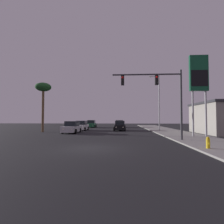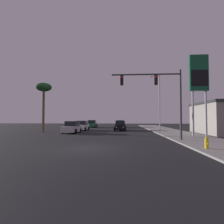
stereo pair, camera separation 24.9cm
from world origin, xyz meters
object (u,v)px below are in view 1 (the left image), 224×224
object	(u,v)px
car_white	(81,126)
fire_hydrant	(208,143)
car_grey	(119,124)
car_black	(120,126)
gas_station_sign	(199,78)
street_lamp	(158,100)
palm_tree_near	(43,89)
car_green	(91,124)
traffic_light_mast	(161,91)
car_silver	(72,128)

from	to	relation	value
car_white	fire_hydrant	size ratio (longest dim) A/B	5.69
car_grey	fire_hydrant	distance (m)	29.52
car_black	fire_hydrant	world-z (taller)	car_black
car_white	gas_station_sign	world-z (taller)	gas_station_sign
car_grey	street_lamp	distance (m)	14.31
street_lamp	palm_tree_near	distance (m)	18.26
car_grey	palm_tree_near	distance (m)	19.43
car_black	street_lamp	world-z (taller)	street_lamp
gas_station_sign	car_black	bearing A→B (deg)	129.62
car_green	traffic_light_mast	size ratio (longest dim) A/B	0.67
car_grey	palm_tree_near	bearing A→B (deg)	51.24
car_silver	street_lamp	size ratio (longest dim) A/B	0.48
car_silver	street_lamp	distance (m)	14.35
car_green	car_white	distance (m)	9.94
car_green	traffic_light_mast	distance (m)	26.19
street_lamp	car_black	bearing A→B (deg)	163.45
car_green	traffic_light_mast	world-z (taller)	traffic_light_mast
car_black	car_white	world-z (taller)	same
palm_tree_near	car_green	bearing A→B (deg)	69.89
car_silver	fire_hydrant	world-z (taller)	car_silver
car_grey	gas_station_sign	bearing A→B (deg)	113.28
palm_tree_near	fire_hydrant	bearing A→B (deg)	-39.14
car_silver	car_white	world-z (taller)	same
car_green	fire_hydrant	bearing A→B (deg)	112.62
car_green	fire_hydrant	distance (m)	30.97
gas_station_sign	car_green	bearing A→B (deg)	127.39
car_silver	palm_tree_near	size ratio (longest dim) A/B	0.57
car_silver	car_black	xyz separation A→B (m)	(6.81, 5.75, 0.00)
car_silver	car_white	bearing A→B (deg)	-89.39
fire_hydrant	street_lamp	bearing A→B (deg)	88.73
street_lamp	gas_station_sign	size ratio (longest dim) A/B	1.00
traffic_light_mast	gas_station_sign	xyz separation A→B (m)	(4.87, 3.28, 1.94)
car_grey	car_white	size ratio (longest dim) A/B	1.00
car_silver	car_grey	xyz separation A→B (m)	(6.63, 15.87, 0.00)
car_grey	fire_hydrant	xyz separation A→B (m)	(6.11, -28.88, -0.27)
car_white	street_lamp	xyz separation A→B (m)	(12.97, -1.49, 4.36)
gas_station_sign	palm_tree_near	distance (m)	21.60
car_green	palm_tree_near	xyz separation A→B (m)	(-5.11, -13.95, 5.79)
car_silver	street_lamp	xyz separation A→B (m)	(13.11, 3.87, 4.36)
fire_hydrant	palm_tree_near	size ratio (longest dim) A/B	0.10
car_black	street_lamp	bearing A→B (deg)	161.38
street_lamp	gas_station_sign	world-z (taller)	same
car_silver	car_grey	distance (m)	17.20
car_silver	palm_tree_near	world-z (taller)	palm_tree_near
car_grey	car_white	world-z (taller)	same
car_green	fire_hydrant	size ratio (longest dim) A/B	5.70
traffic_light_mast	palm_tree_near	world-z (taller)	palm_tree_near
fire_hydrant	car_grey	bearing A→B (deg)	101.94
car_white	palm_tree_near	world-z (taller)	palm_tree_near
street_lamp	car_white	bearing A→B (deg)	173.46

